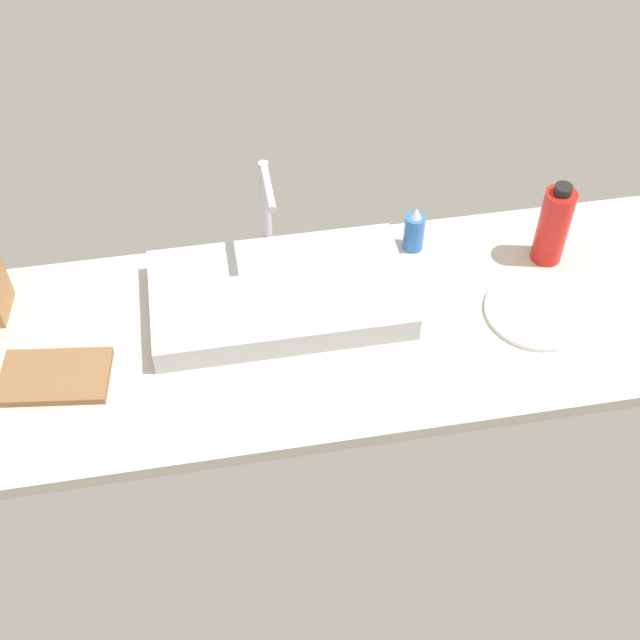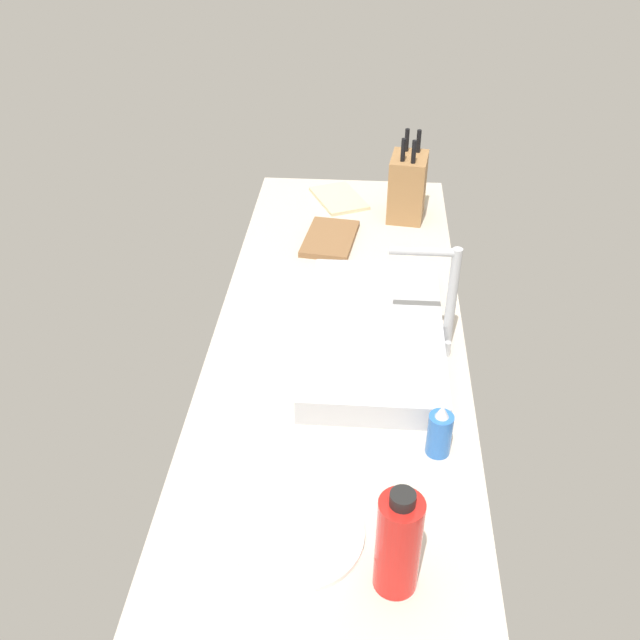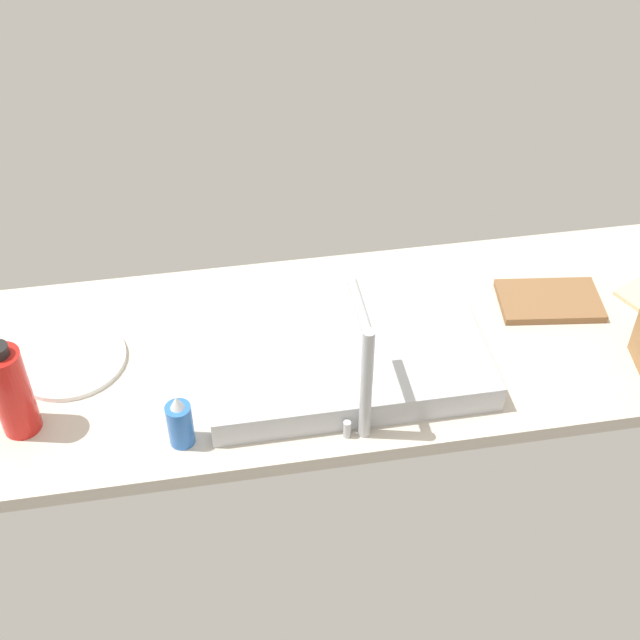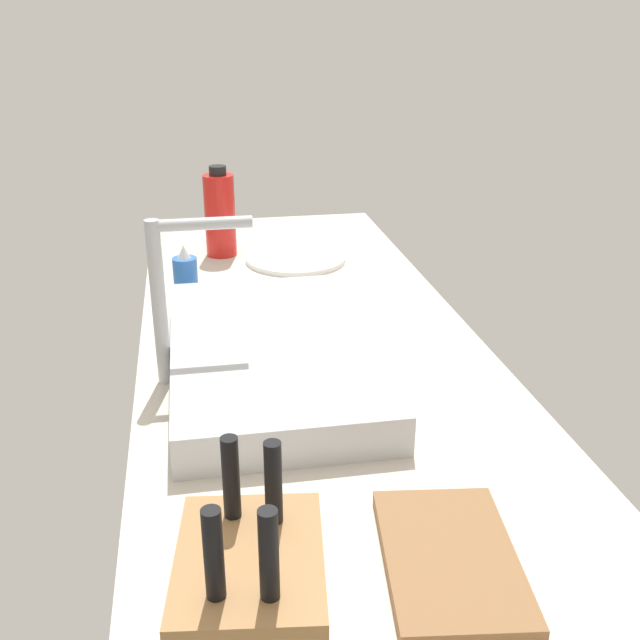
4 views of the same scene
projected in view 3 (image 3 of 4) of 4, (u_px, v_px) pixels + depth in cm
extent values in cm
cube|color=beige|center=(328.00, 350.00, 195.06)|extent=(197.86, 63.65, 3.50)
cube|color=#B7BABF|center=(346.00, 361.00, 185.46)|extent=(59.85, 33.30, 6.32)
cylinder|color=#B7BABF|center=(366.00, 385.00, 165.19)|extent=(2.40, 2.40, 27.92)
cylinder|color=#B7BABF|center=(360.00, 308.00, 162.23)|extent=(2.00, 15.50, 2.00)
cylinder|color=#B7BABF|center=(347.00, 429.00, 172.74)|extent=(1.60, 1.60, 4.00)
cube|color=brown|center=(549.00, 301.00, 203.78)|extent=(25.33, 17.68, 1.80)
cylinder|color=blue|center=(180.00, 424.00, 169.79)|extent=(5.15, 5.15, 9.85)
cone|color=silver|center=(177.00, 403.00, 165.57)|extent=(2.83, 2.83, 2.80)
cylinder|color=red|center=(12.00, 392.00, 169.11)|extent=(7.66, 7.66, 20.31)
cylinder|color=white|center=(69.00, 359.00, 189.53)|extent=(24.70, 24.70, 1.20)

